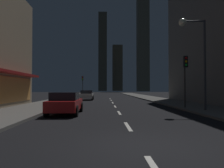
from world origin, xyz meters
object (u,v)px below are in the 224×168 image
Objects in this scene: car_parked_far at (87,95)px; fire_hydrant_far_left at (70,97)px; traffic_light_near_right at (185,70)px; traffic_light_far_left at (83,81)px; car_parked_near at (65,103)px; street_lamp_right at (193,42)px.

car_parked_far is 2.73m from fire_hydrant_far_left.
traffic_light_near_right and traffic_light_far_left have the same top height.
car_parked_far is 13.06m from traffic_light_far_left.
traffic_light_far_left is (-1.90, 12.69, 2.45)m from car_parked_far.
traffic_light_far_left reaches higher than car_parked_near.
traffic_light_near_right is at bearing 86.25° from street_lamp_right.
car_parked_near is 9.78m from traffic_light_near_right.
car_parked_far is at bearing 90.00° from car_parked_near.
car_parked_far is 6.48× the size of fire_hydrant_far_left.
street_lamp_right reaches higher than car_parked_near.
traffic_light_near_right is 29.61m from traffic_light_far_left.
car_parked_far is 1.01× the size of traffic_light_far_left.
traffic_light_near_right is (11.40, -13.36, 2.74)m from fire_hydrant_far_left.
street_lamp_right is (10.88, -29.32, 1.87)m from traffic_light_far_left.
fire_hydrant_far_left is 0.10× the size of street_lamp_right.
traffic_light_near_right is (9.10, -14.80, 2.45)m from car_parked_far.
fire_hydrant_far_left is 19.48m from street_lamp_right.
traffic_light_far_left is (0.40, 14.13, 2.74)m from fire_hydrant_far_left.
fire_hydrant_far_left is 17.77m from traffic_light_near_right.
car_parked_near is at bearing -163.96° from traffic_light_near_right.
car_parked_far is at bearing -81.48° from traffic_light_far_left.
traffic_light_far_left is at bearing 88.38° from fire_hydrant_far_left.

